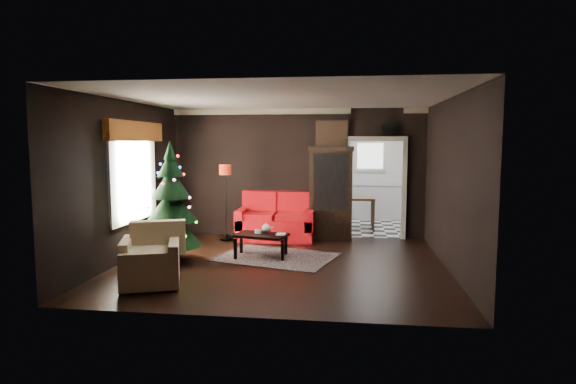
# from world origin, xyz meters

# --- Properties ---
(floor) EXTENTS (5.50, 5.50, 0.00)m
(floor) POSITION_xyz_m (0.00, 0.00, 0.00)
(floor) COLOR black
(floor) RESTS_ON ground
(ceiling) EXTENTS (5.50, 5.50, 0.00)m
(ceiling) POSITION_xyz_m (0.00, 0.00, 2.80)
(ceiling) COLOR white
(ceiling) RESTS_ON ground
(wall_back) EXTENTS (5.50, 0.00, 5.50)m
(wall_back) POSITION_xyz_m (0.00, 2.50, 1.40)
(wall_back) COLOR black
(wall_back) RESTS_ON ground
(wall_front) EXTENTS (5.50, 0.00, 5.50)m
(wall_front) POSITION_xyz_m (0.00, -2.50, 1.40)
(wall_front) COLOR black
(wall_front) RESTS_ON ground
(wall_left) EXTENTS (0.00, 5.50, 5.50)m
(wall_left) POSITION_xyz_m (-2.75, 0.00, 1.40)
(wall_left) COLOR black
(wall_left) RESTS_ON ground
(wall_right) EXTENTS (0.00, 5.50, 5.50)m
(wall_right) POSITION_xyz_m (2.75, 0.00, 1.40)
(wall_right) COLOR black
(wall_right) RESTS_ON ground
(doorway) EXTENTS (1.10, 0.10, 2.10)m
(doorway) POSITION_xyz_m (1.70, 2.50, 1.05)
(doorway) COLOR #EFE6CA
(doorway) RESTS_ON ground
(left_window) EXTENTS (0.05, 1.60, 1.40)m
(left_window) POSITION_xyz_m (-2.71, 0.20, 1.45)
(left_window) COLOR white
(left_window) RESTS_ON wall_left
(valance) EXTENTS (0.12, 2.10, 0.35)m
(valance) POSITION_xyz_m (-2.63, 0.20, 2.27)
(valance) COLOR brown
(valance) RESTS_ON wall_left
(kitchen_floor) EXTENTS (3.00, 3.00, 0.00)m
(kitchen_floor) POSITION_xyz_m (1.70, 4.00, 0.00)
(kitchen_floor) COLOR white
(kitchen_floor) RESTS_ON ground
(kitchen_window) EXTENTS (0.70, 0.06, 0.70)m
(kitchen_window) POSITION_xyz_m (1.70, 5.45, 1.70)
(kitchen_window) COLOR white
(kitchen_window) RESTS_ON ground
(rug) EXTENTS (2.34, 1.96, 0.01)m
(rug) POSITION_xyz_m (-0.16, 0.48, 0.01)
(rug) COLOR #38222C
(rug) RESTS_ON ground
(loveseat) EXTENTS (1.70, 0.90, 1.00)m
(loveseat) POSITION_xyz_m (-0.40, 2.05, 0.50)
(loveseat) COLOR #940C05
(loveseat) RESTS_ON ground
(curio_cabinet) EXTENTS (0.90, 0.45, 1.90)m
(curio_cabinet) POSITION_xyz_m (0.75, 2.27, 0.95)
(curio_cabinet) COLOR black
(curio_cabinet) RESTS_ON ground
(floor_lamp) EXTENTS (0.31, 0.31, 1.57)m
(floor_lamp) POSITION_xyz_m (-1.41, 1.68, 0.83)
(floor_lamp) COLOR black
(floor_lamp) RESTS_ON ground
(christmas_tree) EXTENTS (1.34, 1.34, 1.96)m
(christmas_tree) POSITION_xyz_m (-1.91, -0.06, 1.05)
(christmas_tree) COLOR black
(christmas_tree) RESTS_ON ground
(armchair) EXTENTS (1.09, 1.09, 0.88)m
(armchair) POSITION_xyz_m (-1.72, -1.41, 0.46)
(armchair) COLOR #CFB18A
(armchair) RESTS_ON ground
(coffee_table) EXTENTS (1.02, 0.74, 0.41)m
(coffee_table) POSITION_xyz_m (-0.43, 0.47, 0.22)
(coffee_table) COLOR black
(coffee_table) RESTS_ON rug
(teapot) EXTENTS (0.21, 0.21, 0.17)m
(teapot) POSITION_xyz_m (-0.37, 0.61, 0.51)
(teapot) COLOR silver
(teapot) RESTS_ON coffee_table
(cup_a) EXTENTS (0.10, 0.10, 0.06)m
(cup_a) POSITION_xyz_m (-0.48, 0.53, 0.46)
(cup_a) COLOR white
(cup_a) RESTS_ON coffee_table
(cup_b) EXTENTS (0.10, 0.10, 0.07)m
(cup_b) POSITION_xyz_m (-0.53, 0.54, 0.46)
(cup_b) COLOR white
(cup_b) RESTS_ON coffee_table
(book) EXTENTS (0.16, 0.02, 0.22)m
(book) POSITION_xyz_m (-0.15, 0.46, 0.53)
(book) COLOR gray
(book) RESTS_ON coffee_table
(wall_clock) EXTENTS (0.32, 0.32, 0.06)m
(wall_clock) POSITION_xyz_m (1.95, 2.45, 2.38)
(wall_clock) COLOR white
(wall_clock) RESTS_ON wall_back
(painting) EXTENTS (0.62, 0.05, 0.52)m
(painting) POSITION_xyz_m (0.75, 2.46, 2.25)
(painting) COLOR #A1783F
(painting) RESTS_ON wall_back
(kitchen_counter) EXTENTS (1.80, 0.60, 0.90)m
(kitchen_counter) POSITION_xyz_m (1.70, 5.20, 0.45)
(kitchen_counter) COLOR white
(kitchen_counter) RESTS_ON ground
(kitchen_table) EXTENTS (0.70, 0.70, 0.75)m
(kitchen_table) POSITION_xyz_m (1.40, 3.70, 0.38)
(kitchen_table) COLOR #5A3518
(kitchen_table) RESTS_ON ground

